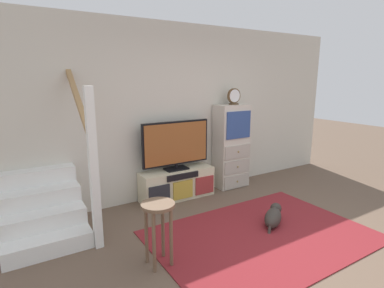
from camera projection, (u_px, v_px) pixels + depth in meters
ground_plane at (303, 261)px, 3.19m from camera, size 20.00×20.00×0.00m
back_wall at (185, 111)px, 4.96m from camera, size 6.40×0.12×2.70m
area_rug at (262, 236)px, 3.69m from camera, size 2.60×1.80×0.01m
media_console at (177, 184)px, 4.82m from camera, size 1.19×0.38×0.47m
television at (176, 144)px, 4.70m from camera, size 1.12×0.22×0.76m
side_cabinet at (231, 146)px, 5.27m from camera, size 0.58×0.38×1.44m
desk_clock at (234, 96)px, 5.08m from camera, size 0.25×0.08×0.27m
staircase at (41, 201)px, 3.81m from camera, size 1.00×1.36×2.20m
bar_stool_near at (158, 219)px, 3.03m from camera, size 0.34×0.34×0.67m
dog at (273, 216)px, 3.96m from camera, size 0.49×0.41×0.23m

